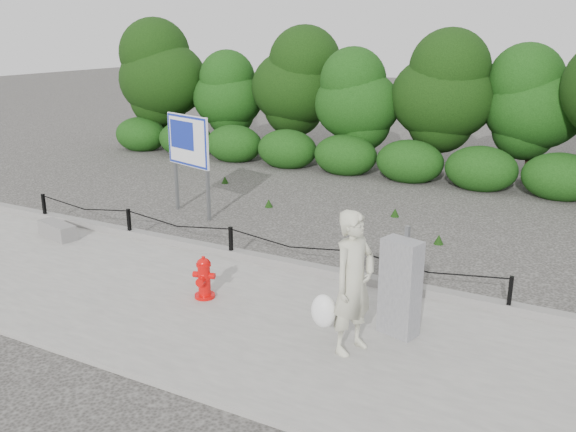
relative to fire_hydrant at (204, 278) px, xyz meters
The scene contains 10 objects.
ground 1.87m from the fire_hydrant, 109.80° to the left, with size 90.00×90.00×0.00m, color #2D2B28.
sidewalk 0.78m from the fire_hydrant, 154.87° to the right, with size 14.00×4.00×0.08m, color gray.
curb 1.88m from the fire_hydrant, 109.28° to the left, with size 14.00×0.22×0.14m, color slate.
chain_barrier 1.82m from the fire_hydrant, 109.80° to the left, with size 10.06×0.06×0.60m.
treeline 10.83m from the fire_hydrant, 89.91° to the left, with size 20.39×3.78×5.08m.
fire_hydrant is the anchor object (origin of this frame).
pedestrian 2.79m from the fire_hydrant, ahead, with size 0.85×0.82×1.94m.
concrete_block 4.52m from the fire_hydrant, 167.50° to the left, with size 0.98×0.34×0.31m, color slate.
utility_cabinet 3.15m from the fire_hydrant, ahead, with size 0.59×0.45×1.54m.
advertising_sign 5.06m from the fire_hydrant, 129.31° to the left, with size 1.42×0.50×2.35m.
Camera 1 is at (6.02, -8.97, 4.20)m, focal length 38.00 mm.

